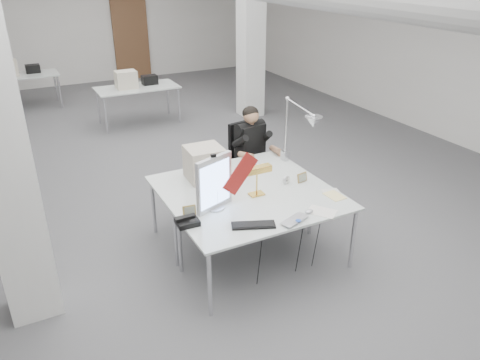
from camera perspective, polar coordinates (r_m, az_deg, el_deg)
The scene contains 22 objects.
room_shell at distance 6.77m, azimuth -7.73°, elevation 13.38°, with size 10.04×14.04×3.24m.
desk_main at distance 4.83m, azimuth 3.42°, elevation -3.66°, with size 1.80×0.90×0.03m, color silver.
desk_second at distance 5.54m, azimuth -1.29°, elevation 0.38°, with size 1.80×0.90×0.03m, color silver.
bg_desk_a at distance 9.71m, azimuth -12.45°, elevation 10.94°, with size 1.60×0.80×0.03m, color silver.
bg_desk_b at distance 11.56m, azimuth -25.29°, elevation 11.43°, with size 1.60×0.80×0.03m, color silver.
office_chair at distance 6.48m, azimuth 1.07°, elevation 1.75°, with size 0.47×0.47×0.96m, color black, non-canonical shape.
seated_person at distance 6.29m, azimuth 1.32°, elevation 5.08°, with size 0.45×0.57×0.85m, color black, non-canonical shape.
monitor at distance 4.71m, azimuth -3.17°, elevation -0.39°, with size 0.46×0.05×0.57m, color #BCBCC1.
pennant at distance 4.77m, azimuth 0.06°, elevation 0.74°, with size 0.44×0.01×0.18m, color maroon.
keyboard at distance 4.52m, azimuth 1.65°, elevation -5.52°, with size 0.42×0.14×0.02m, color black.
laptop at distance 4.60m, azimuth 7.12°, elevation -5.10°, with size 0.32×0.21×0.03m, color #B8B7BC.
mouse at distance 4.79m, azimuth 8.42°, elevation -3.82°, with size 0.09×0.06×0.04m, color #B6B6BB.
bankers_lamp at distance 5.02m, azimuth 2.06°, elevation 0.07°, with size 0.33×0.13×0.37m, color gold, non-canonical shape.
desk_phone at distance 4.57m, azimuth -6.45°, elevation -5.08°, with size 0.21×0.19×0.05m, color black.
picture_frame_left at distance 4.71m, azimuth -6.21°, elevation -3.71°, with size 0.13×0.01×0.11m, color tan.
picture_frame_right at distance 5.41m, azimuth 7.58°, elevation 0.32°, with size 0.14×0.01×0.11m, color #A18145.
desk_clock at distance 5.35m, azimuth 5.63°, elevation 0.05°, with size 0.10×0.10×0.03m, color silver.
paper_stack_a at distance 4.84m, azimuth 9.95°, elevation -3.83°, with size 0.20×0.28×0.01m, color silver.
paper_stack_b at distance 5.17m, azimuth 11.46°, elevation -1.89°, with size 0.16×0.23×0.01m, color #EBD88C.
paper_stack_c at distance 5.26m, azimuth 10.99°, elevation -1.37°, with size 0.19×0.13×0.01m, color silver.
beige_monitor at distance 5.41m, azimuth -4.36°, elevation 2.07°, with size 0.41×0.38×0.38m, color #B8AC99.
architect_lamp at distance 5.64m, azimuth 7.03°, elevation 5.91°, with size 0.25×0.72×0.93m, color silver, non-canonical shape.
Camera 1 is at (-2.19, -6.11, 3.10)m, focal length 35.00 mm.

